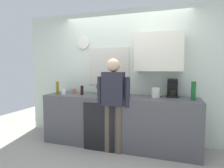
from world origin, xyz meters
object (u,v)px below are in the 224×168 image
(cup_white_mug, at_px, (64,92))
(mixing_bowl, at_px, (105,95))
(cup_terracotta_mug, at_px, (74,91))
(bottle_dark_sauce, at_px, (82,90))
(coffee_maker, at_px, (172,89))
(potted_plant, at_px, (100,88))
(person_at_sink, at_px, (113,98))
(storage_canister, at_px, (156,93))
(bottle_green_wine, at_px, (193,91))
(dish_soap, at_px, (124,92))
(bottle_olive_oil, at_px, (58,88))

(cup_white_mug, height_order, mixing_bowl, cup_white_mug)
(cup_terracotta_mug, bearing_deg, bottle_dark_sauce, -32.99)
(coffee_maker, xyz_separation_m, potted_plant, (-1.37, -0.07, -0.01))
(cup_terracotta_mug, relative_size, mixing_bowl, 0.42)
(coffee_maker, relative_size, mixing_bowl, 1.50)
(mixing_bowl, distance_m, person_at_sink, 0.20)
(storage_canister, xyz_separation_m, person_at_sink, (-0.67, -0.36, -0.07))
(bottle_green_wine, bearing_deg, cup_terracotta_mug, 176.55)
(coffee_maker, distance_m, storage_canister, 0.33)
(cup_terracotta_mug, bearing_deg, mixing_bowl, -22.43)
(potted_plant, height_order, person_at_sink, person_at_sink)
(bottle_dark_sauce, relative_size, cup_white_mug, 1.89)
(coffee_maker, distance_m, cup_white_mug, 2.05)
(cup_white_mug, height_order, storage_canister, storage_canister)
(bottle_dark_sauce, height_order, potted_plant, potted_plant)
(coffee_maker, relative_size, bottle_green_wine, 1.10)
(person_at_sink, bearing_deg, mixing_bowl, 145.81)
(bottle_dark_sauce, distance_m, mixing_bowl, 0.56)
(potted_plant, bearing_deg, cup_white_mug, -156.92)
(mixing_bowl, xyz_separation_m, dish_soap, (0.27, 0.29, 0.04))
(dish_soap, bearing_deg, bottle_dark_sauce, -170.63)
(mixing_bowl, distance_m, dish_soap, 0.40)
(cup_white_mug, bearing_deg, storage_canister, 6.07)
(cup_terracotta_mug, height_order, storage_canister, storage_canister)
(mixing_bowl, height_order, potted_plant, potted_plant)
(dish_soap, bearing_deg, potted_plant, 172.30)
(bottle_green_wine, xyz_separation_m, potted_plant, (-1.69, 0.17, -0.02))
(cup_terracotta_mug, bearing_deg, person_at_sink, -23.22)
(cup_terracotta_mug, height_order, person_at_sink, person_at_sink)
(cup_white_mug, bearing_deg, bottle_green_wine, 2.62)
(bottle_green_wine, height_order, dish_soap, bottle_green_wine)
(cup_white_mug, xyz_separation_m, cup_terracotta_mug, (0.10, 0.24, -0.00))
(bottle_olive_oil, relative_size, dish_soap, 1.39)
(bottle_green_wine, bearing_deg, storage_canister, 172.57)
(dish_soap, bearing_deg, person_at_sink, -103.45)
(cup_white_mug, relative_size, dish_soap, 0.53)
(bottle_olive_oil, distance_m, dish_soap, 1.32)
(mixing_bowl, xyz_separation_m, storage_canister, (0.84, 0.27, 0.04))
(mixing_bowl, bearing_deg, bottle_green_wine, 7.63)
(bottle_green_wine, height_order, bottle_olive_oil, bottle_green_wine)
(mixing_bowl, relative_size, potted_plant, 0.96)
(dish_soap, height_order, storage_canister, dish_soap)
(bottle_green_wine, relative_size, cup_terracotta_mug, 3.26)
(coffee_maker, bearing_deg, bottle_green_wine, -36.80)
(bottle_green_wine, height_order, cup_white_mug, bottle_green_wine)
(bottle_green_wine, relative_size, dish_soap, 1.67)
(dish_soap, bearing_deg, cup_white_mug, -169.94)
(bottle_olive_oil, bearing_deg, dish_soap, 8.83)
(bottle_green_wine, distance_m, person_at_sink, 1.30)
(cup_terracotta_mug, xyz_separation_m, storage_canister, (1.64, -0.06, 0.04))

